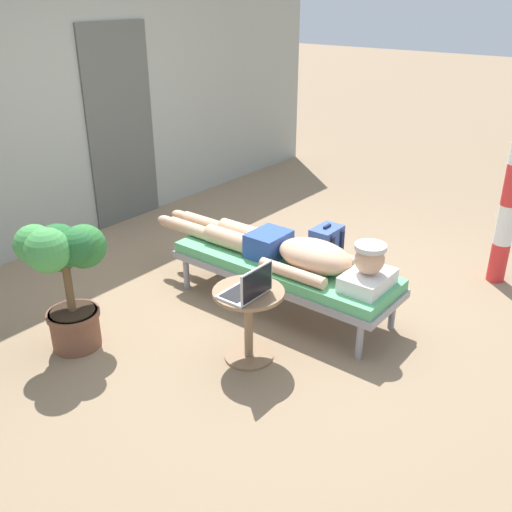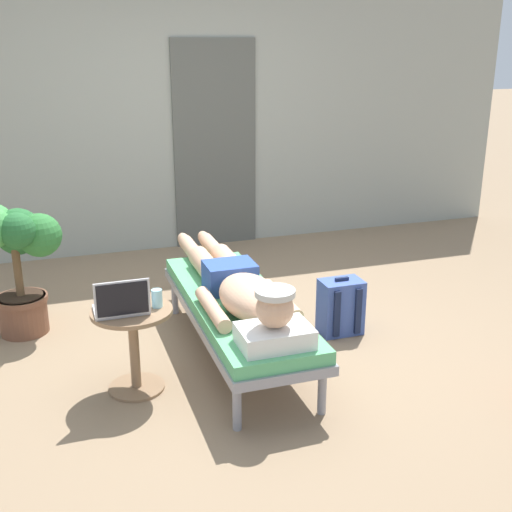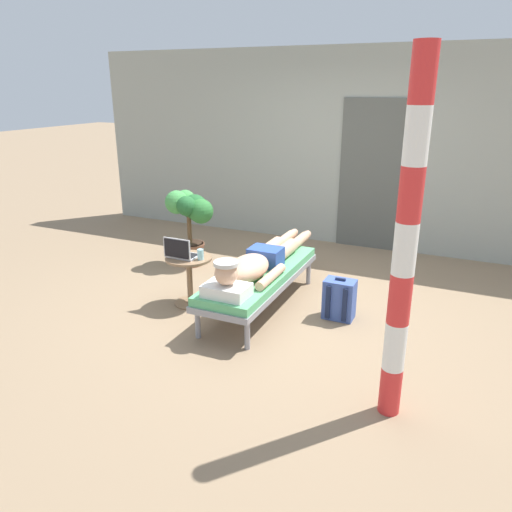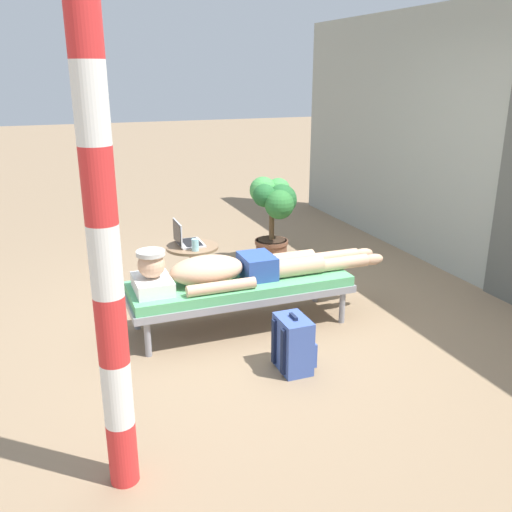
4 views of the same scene
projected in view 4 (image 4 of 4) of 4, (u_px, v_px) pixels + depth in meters
The scene contains 10 objects.
ground_plane at pixel (265, 324), 4.71m from camera, with size 40.00×40.00×0.00m, color #8C7256.
house_wall_back at pixel (503, 150), 5.14m from camera, with size 7.60×0.20×2.70m, color #999E93.
lounge_chair at pixel (240, 287), 4.58m from camera, with size 0.60×1.85×0.42m.
person_reclining at pixel (234, 268), 4.50m from camera, with size 0.53×2.17×0.33m.
side_table at pixel (193, 263), 5.12m from camera, with size 0.48×0.48×0.52m.
laptop at pixel (185, 239), 5.09m from camera, with size 0.31×0.24×0.23m.
drink_glass at pixel (195, 245), 4.92m from camera, with size 0.06×0.06×0.11m, color #99D8E5.
backpack at pixel (293, 344), 3.94m from camera, with size 0.30×0.26×0.42m.
potted_plant at pixel (274, 210), 5.98m from camera, with size 0.61×0.49×0.96m.
porch_post at pixel (105, 261), 2.53m from camera, with size 0.15×0.15×2.44m.
Camera 4 is at (3.97, -1.60, 2.05)m, focal length 38.87 mm.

